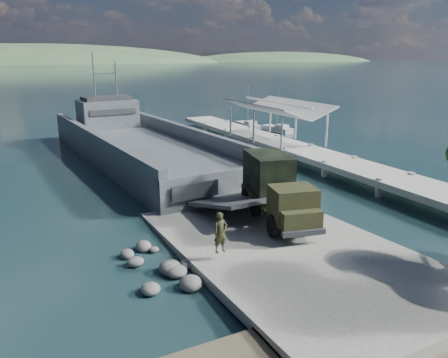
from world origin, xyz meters
TOP-DOWN VIEW (x-y plane):
  - ground at (0.00, 0.00)m, footprint 1400.00×1400.00m
  - boat_ramp at (0.00, -1.00)m, footprint 10.00×18.00m
  - shoreline_rocks at (-6.20, 0.50)m, footprint 3.20×5.60m
  - distant_headlands at (50.00, 560.00)m, footprint 1000.00×240.00m
  - pier at (13.00, 18.77)m, footprint 6.40×44.00m
  - landing_craft at (-0.47, 22.64)m, footprint 11.59×37.14m
  - military_truck at (1.73, 2.80)m, footprint 3.99×7.99m
  - soldier at (-3.67, -0.78)m, footprint 0.76×0.54m
  - sailboat_near at (20.43, 30.52)m, footprint 2.02×5.02m
  - sailboat_far at (18.43, 34.97)m, footprint 1.73×5.06m

SIDE VIEW (x-z plane):
  - ground at x=0.00m, z-range 0.00..0.00m
  - shoreline_rocks at x=-6.20m, z-range -0.45..0.45m
  - distant_headlands at x=50.00m, z-range -24.00..24.00m
  - boat_ramp at x=0.00m, z-range 0.00..0.50m
  - sailboat_near at x=20.43m, z-range -2.66..3.29m
  - sailboat_far at x=18.43m, z-range -2.71..3.36m
  - landing_craft at x=-0.47m, z-range -4.55..6.33m
  - soldier at x=-3.67m, z-range 0.50..2.46m
  - pier at x=13.00m, z-range -1.45..4.65m
  - military_truck at x=1.73m, z-range 0.49..4.05m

